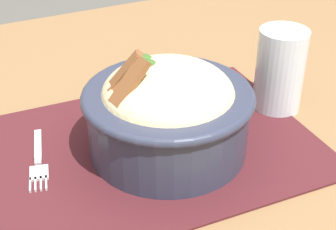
% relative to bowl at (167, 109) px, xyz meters
% --- Properties ---
extents(table, '(1.34, 1.00, 0.71)m').
position_rel_bowl_xyz_m(table, '(0.02, -0.02, -0.12)').
color(table, olive).
rests_on(table, ground_plane).
extents(placemat, '(0.47, 0.33, 0.00)m').
position_rel_bowl_xyz_m(placemat, '(0.04, -0.01, -0.06)').
color(placemat, '#47191E').
rests_on(placemat, table).
extents(bowl, '(0.21, 0.21, 0.14)m').
position_rel_bowl_xyz_m(bowl, '(0.00, 0.00, 0.00)').
color(bowl, '#2D3347').
rests_on(bowl, placemat).
extents(fork, '(0.04, 0.12, 0.00)m').
position_rel_bowl_xyz_m(fork, '(0.16, -0.04, -0.06)').
color(fork, '#BDBDBD').
rests_on(fork, placemat).
extents(drinking_glass, '(0.07, 0.07, 0.12)m').
position_rel_bowl_xyz_m(drinking_glass, '(-0.19, -0.03, -0.01)').
color(drinking_glass, silver).
rests_on(drinking_glass, table).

